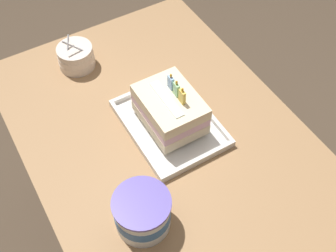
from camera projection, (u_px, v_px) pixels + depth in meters
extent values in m
plane|color=#4C3D2D|center=(167.00, 242.00, 1.86)|extent=(8.00, 8.00, 0.00)
cube|color=#9E754C|center=(166.00, 143.00, 1.26)|extent=(1.14, 0.77, 0.04)
cube|color=#9E754C|center=(33.00, 142.00, 1.74)|extent=(0.06, 0.06, 0.73)
cube|color=#9E754C|center=(172.00, 82.00, 1.94)|extent=(0.06, 0.06, 0.73)
cube|color=silver|center=(170.00, 124.00, 1.28)|extent=(0.32, 0.24, 0.01)
cube|color=silver|center=(135.00, 138.00, 1.23)|extent=(0.32, 0.01, 0.02)
cube|color=silver|center=(203.00, 107.00, 1.30)|extent=(0.32, 0.01, 0.02)
cube|color=silver|center=(145.00, 89.00, 1.35)|extent=(0.01, 0.22, 0.02)
cube|color=silver|center=(198.00, 160.00, 1.19)|extent=(0.01, 0.22, 0.02)
cube|color=beige|center=(170.00, 116.00, 1.25)|extent=(0.20, 0.15, 0.04)
cube|color=beige|center=(170.00, 109.00, 1.22)|extent=(0.19, 0.15, 0.03)
cube|color=beige|center=(170.00, 102.00, 1.20)|extent=(0.20, 0.15, 0.04)
cube|color=silver|center=(167.00, 99.00, 1.18)|extent=(0.15, 0.03, 0.00)
cube|color=#8CB7EA|center=(171.00, 83.00, 1.19)|extent=(0.02, 0.01, 0.04)
ellipsoid|color=yellow|center=(171.00, 76.00, 1.17)|extent=(0.01, 0.01, 0.01)
cube|color=#99DB9E|center=(176.00, 90.00, 1.17)|extent=(0.02, 0.01, 0.04)
ellipsoid|color=yellow|center=(177.00, 83.00, 1.15)|extent=(0.01, 0.01, 0.01)
cube|color=#EFC64C|center=(182.00, 97.00, 1.16)|extent=(0.02, 0.01, 0.04)
ellipsoid|color=yellow|center=(182.00, 90.00, 1.13)|extent=(0.01, 0.01, 0.01)
cylinder|color=silver|center=(77.00, 62.00, 1.42)|extent=(0.12, 0.12, 0.03)
cylinder|color=silver|center=(76.00, 57.00, 1.41)|extent=(0.12, 0.12, 0.03)
cylinder|color=silver|center=(75.00, 52.00, 1.39)|extent=(0.12, 0.12, 0.03)
cylinder|color=silver|center=(68.00, 45.00, 1.37)|extent=(0.04, 0.03, 0.05)
cylinder|color=silver|center=(74.00, 47.00, 1.35)|extent=(0.02, 0.07, 0.06)
cylinder|color=white|center=(142.00, 213.00, 1.05)|extent=(0.14, 0.14, 0.10)
cylinder|color=#386BB2|center=(142.00, 212.00, 1.05)|extent=(0.14, 0.14, 0.04)
cylinder|color=#5F50B0|center=(141.00, 203.00, 1.01)|extent=(0.14, 0.14, 0.01)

